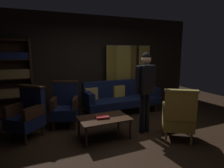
% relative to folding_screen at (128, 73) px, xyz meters
% --- Properties ---
extents(ground_plane, '(10.00, 10.00, 0.00)m').
position_rel_folding_screen_xyz_m(ground_plane, '(-1.25, -2.30, -0.99)').
color(ground_plane, black).
extents(back_wall, '(7.20, 0.10, 2.80)m').
position_rel_folding_screen_xyz_m(back_wall, '(-1.25, 0.15, 0.41)').
color(back_wall, black).
rests_on(back_wall, ground_plane).
extents(folding_screen, '(1.69, 0.32, 1.90)m').
position_rel_folding_screen_xyz_m(folding_screen, '(0.00, 0.00, 0.00)').
color(folding_screen, '#B29338').
rests_on(folding_screen, ground_plane).
extents(bookshelf, '(0.90, 0.32, 2.05)m').
position_rel_folding_screen_xyz_m(bookshelf, '(-3.40, -0.11, 0.08)').
color(bookshelf, '#382114').
rests_on(bookshelf, ground_plane).
extents(velvet_couch, '(2.12, 0.78, 0.88)m').
position_rel_folding_screen_xyz_m(velvet_couch, '(-0.70, -0.85, -0.53)').
color(velvet_couch, '#382114').
rests_on(velvet_couch, ground_plane).
extents(coffee_table, '(1.00, 0.64, 0.42)m').
position_rel_folding_screen_xyz_m(coffee_table, '(-1.74, -2.23, -0.61)').
color(coffee_table, '#382114').
rests_on(coffee_table, ground_plane).
extents(armchair_gilt_accent, '(0.80, 0.80, 1.04)m').
position_rel_folding_screen_xyz_m(armchair_gilt_accent, '(-0.45, -2.89, -0.50)').
color(armchair_gilt_accent, tan).
rests_on(armchair_gilt_accent, ground_plane).
extents(armchair_wing_left, '(0.82, 0.82, 1.04)m').
position_rel_folding_screen_xyz_m(armchair_wing_left, '(-3.14, -1.56, -0.50)').
color(armchair_wing_left, '#382114').
rests_on(armchair_wing_left, ground_plane).
extents(armchair_wing_right, '(0.73, 0.73, 1.04)m').
position_rel_folding_screen_xyz_m(armchair_wing_right, '(-2.32, -1.26, -0.50)').
color(armchair_wing_right, '#382114').
rests_on(armchair_wing_right, ground_plane).
extents(standing_figure, '(0.57, 0.31, 1.70)m').
position_rel_folding_screen_xyz_m(standing_figure, '(-0.84, -2.31, 0.04)').
color(standing_figure, black).
rests_on(standing_figure, ground_plane).
extents(potted_plant, '(0.52, 0.52, 0.81)m').
position_rel_folding_screen_xyz_m(potted_plant, '(-2.11, -0.39, -0.52)').
color(potted_plant, brown).
rests_on(potted_plant, ground_plane).
extents(book_red_leather, '(0.28, 0.23, 0.04)m').
position_rel_folding_screen_xyz_m(book_red_leather, '(-1.78, -2.23, -0.55)').
color(book_red_leather, maroon).
rests_on(book_red_leather, coffee_table).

